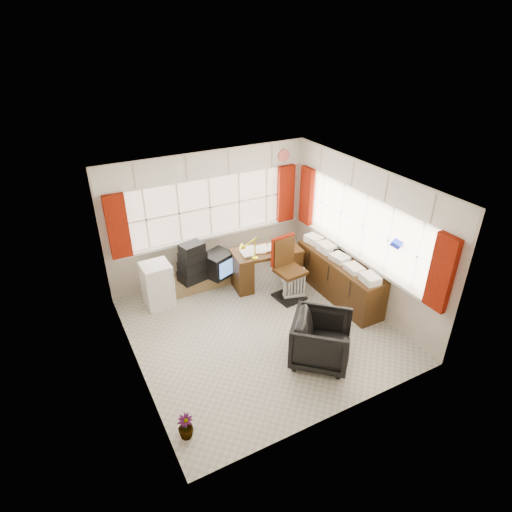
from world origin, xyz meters
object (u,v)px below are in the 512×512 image
at_px(radiator, 294,286).
at_px(tv_bench, 192,282).
at_px(desk_lamp, 255,243).
at_px(crt_tv, 218,264).
at_px(task_chair, 286,266).
at_px(office_chair, 321,340).
at_px(mini_fridge, 158,285).
at_px(credenza, 339,277).
at_px(desk, 266,265).

distance_m(radiator, tv_bench, 1.95).
height_order(desk_lamp, tv_bench, desk_lamp).
relative_size(tv_bench, crt_tv, 2.22).
distance_m(desk_lamp, task_chair, 0.70).
relative_size(task_chair, tv_bench, 0.84).
distance_m(office_chair, mini_fridge, 3.06).
relative_size(desk_lamp, task_chair, 0.37).
distance_m(radiator, credenza, 0.83).
bearing_deg(office_chair, task_chair, 27.70).
height_order(task_chair, radiator, task_chair).
distance_m(credenza, tv_bench, 2.75).
distance_m(desk, desk_lamp, 0.74).
bearing_deg(task_chair, office_chair, -104.52).
xyz_separation_m(desk, desk_lamp, (-0.34, -0.19, 0.63)).
bearing_deg(office_chair, mini_fridge, 76.08).
xyz_separation_m(tv_bench, crt_tv, (0.48, -0.19, 0.35)).
relative_size(office_chair, tv_bench, 0.60).
bearing_deg(crt_tv, credenza, -36.54).
relative_size(desk_lamp, radiator, 0.74).
height_order(radiator, mini_fridge, mini_fridge).
relative_size(desk, radiator, 2.27).
distance_m(task_chair, office_chair, 1.81).
bearing_deg(desk, office_chair, -98.26).
bearing_deg(desk_lamp, mini_fridge, 164.13).
xyz_separation_m(credenza, mini_fridge, (-2.99, 1.28, 0.01)).
bearing_deg(tv_bench, task_chair, -35.97).
bearing_deg(task_chair, credenza, -29.51).
bearing_deg(credenza, crt_tv, 143.46).
height_order(radiator, credenza, credenza).
xyz_separation_m(desk_lamp, task_chair, (0.47, -0.32, -0.42)).
bearing_deg(tv_bench, radiator, -38.09).
distance_m(tv_bench, mini_fridge, 0.80).
relative_size(radiator, crt_tv, 0.94).
distance_m(desk_lamp, mini_fridge, 1.86).
bearing_deg(credenza, task_chair, 150.49).
relative_size(office_chair, credenza, 0.42).
relative_size(desk_lamp, mini_fridge, 0.54).
distance_m(desk, mini_fridge, 2.05).
height_order(task_chair, tv_bench, task_chair).
bearing_deg(radiator, tv_bench, 141.91).
relative_size(desk, task_chair, 1.15).
relative_size(desk, office_chair, 1.59).
bearing_deg(office_chair, tv_bench, 61.83).
bearing_deg(office_chair, crt_tv, 53.37).
distance_m(crt_tv, mini_fridge, 1.19).
bearing_deg(credenza, office_chair, -135.55).
bearing_deg(radiator, crt_tv, 136.07).
height_order(office_chair, radiator, office_chair).
bearing_deg(task_chair, tv_bench, 144.03).
xyz_separation_m(desk, mini_fridge, (-2.03, 0.29, -0.00)).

